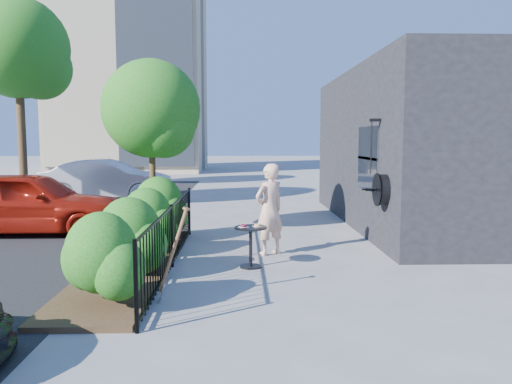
{
  "coord_description": "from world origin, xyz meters",
  "views": [
    {
      "loc": [
        -0.31,
        -8.56,
        2.21
      ],
      "look_at": [
        -0.01,
        1.05,
        1.2
      ],
      "focal_mm": 35.0,
      "sensor_mm": 36.0,
      "label": 1
    }
  ],
  "objects_px": {
    "patio_tree": "(154,115)",
    "car_red": "(29,202)",
    "cafe_table": "(251,239)",
    "woman": "(270,209)",
    "shovel": "(171,260)",
    "car_silver": "(108,180)",
    "street_tree_far": "(19,54)"
  },
  "relations": [
    {
      "from": "patio_tree",
      "to": "car_red",
      "type": "relative_size",
      "value": 0.89
    },
    {
      "from": "cafe_table",
      "to": "woman",
      "type": "height_order",
      "value": "woman"
    },
    {
      "from": "cafe_table",
      "to": "shovel",
      "type": "xyz_separation_m",
      "value": [
        -1.12,
        -1.82,
        0.09
      ]
    },
    {
      "from": "cafe_table",
      "to": "car_red",
      "type": "bearing_deg",
      "value": 147.56
    },
    {
      "from": "patio_tree",
      "to": "car_silver",
      "type": "bearing_deg",
      "value": 112.7
    },
    {
      "from": "street_tree_far",
      "to": "car_silver",
      "type": "distance_m",
      "value": 8.3
    },
    {
      "from": "car_red",
      "to": "shovel",
      "type": "bearing_deg",
      "value": -141.95
    },
    {
      "from": "street_tree_far",
      "to": "shovel",
      "type": "relative_size",
      "value": 6.18
    },
    {
      "from": "street_tree_far",
      "to": "woman",
      "type": "bearing_deg",
      "value": -52.03
    },
    {
      "from": "woman",
      "to": "shovel",
      "type": "xyz_separation_m",
      "value": [
        -1.5,
        -2.79,
        -0.29
      ]
    },
    {
      "from": "car_red",
      "to": "car_silver",
      "type": "xyz_separation_m",
      "value": [
        0.14,
        6.44,
        0.0
      ]
    },
    {
      "from": "shovel",
      "to": "car_red",
      "type": "relative_size",
      "value": 0.3
    },
    {
      "from": "cafe_table",
      "to": "car_red",
      "type": "xyz_separation_m",
      "value": [
        -5.12,
        3.25,
        0.26
      ]
    },
    {
      "from": "woman",
      "to": "car_red",
      "type": "height_order",
      "value": "woman"
    },
    {
      "from": "patio_tree",
      "to": "cafe_table",
      "type": "distance_m",
      "value": 4.19
    },
    {
      "from": "shovel",
      "to": "woman",
      "type": "bearing_deg",
      "value": 61.69
    },
    {
      "from": "car_red",
      "to": "street_tree_far",
      "type": "bearing_deg",
      "value": 23.31
    },
    {
      "from": "cafe_table",
      "to": "car_silver",
      "type": "xyz_separation_m",
      "value": [
        -4.97,
        9.69,
        0.26
      ]
    },
    {
      "from": "street_tree_far",
      "to": "woman",
      "type": "xyz_separation_m",
      "value": [
        10.19,
        -13.05,
        -5.04
      ]
    },
    {
      "from": "cafe_table",
      "to": "woman",
      "type": "relative_size",
      "value": 0.43
    },
    {
      "from": "shovel",
      "to": "car_silver",
      "type": "bearing_deg",
      "value": 108.51
    },
    {
      "from": "street_tree_far",
      "to": "car_silver",
      "type": "xyz_separation_m",
      "value": [
        4.83,
        -4.34,
        -5.17
      ]
    },
    {
      "from": "street_tree_far",
      "to": "cafe_table",
      "type": "xyz_separation_m",
      "value": [
        9.8,
        -14.03,
        -5.42
      ]
    },
    {
      "from": "patio_tree",
      "to": "street_tree_far",
      "type": "distance_m",
      "value": 13.95
    },
    {
      "from": "cafe_table",
      "to": "shovel",
      "type": "bearing_deg",
      "value": -121.69
    },
    {
      "from": "woman",
      "to": "car_silver",
      "type": "xyz_separation_m",
      "value": [
        -5.35,
        8.71,
        -0.13
      ]
    },
    {
      "from": "street_tree_far",
      "to": "patio_tree",
      "type": "bearing_deg",
      "value": -55.49
    },
    {
      "from": "shovel",
      "to": "street_tree_far",
      "type": "bearing_deg",
      "value": 118.72
    },
    {
      "from": "shovel",
      "to": "car_silver",
      "type": "distance_m",
      "value": 12.13
    },
    {
      "from": "woman",
      "to": "shovel",
      "type": "relative_size",
      "value": 1.31
    },
    {
      "from": "woman",
      "to": "car_silver",
      "type": "distance_m",
      "value": 10.23
    },
    {
      "from": "patio_tree",
      "to": "cafe_table",
      "type": "relative_size",
      "value": 5.17
    }
  ]
}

